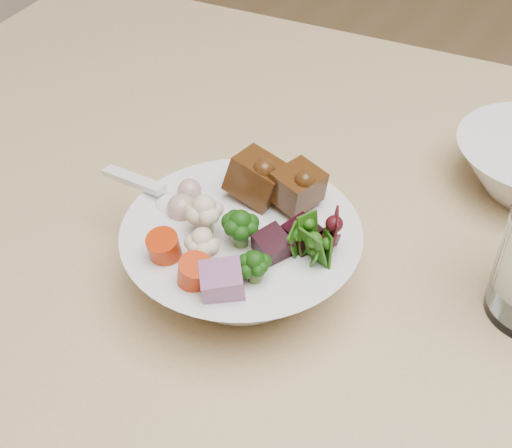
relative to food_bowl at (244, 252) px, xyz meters
name	(u,v)px	position (x,y,z in m)	size (l,w,h in m)	color
food_bowl	(244,252)	(0.00, 0.00, 0.00)	(0.19, 0.19, 0.10)	white
soup_spoon	(163,199)	(-0.08, -0.01, 0.02)	(0.10, 0.03, 0.02)	white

